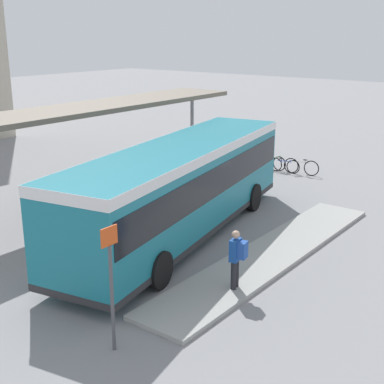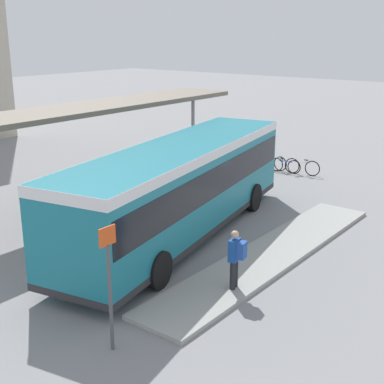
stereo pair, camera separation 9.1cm
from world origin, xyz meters
name	(u,v)px [view 1 (the left image)]	position (x,y,z in m)	size (l,w,h in m)	color
ground_plane	(181,236)	(0.00, 0.00, 0.00)	(120.00, 120.00, 0.00)	gray
curb_island	(271,254)	(0.36, -3.20, 0.06)	(10.88, 1.80, 0.12)	#9E9E99
city_bus	(181,184)	(0.01, 0.00, 1.81)	(11.87, 4.76, 3.08)	#197284
pedestrian_waiting	(237,256)	(-2.26, -3.63, 1.03)	(0.42, 0.45, 1.59)	#232328
bicycle_white	(301,167)	(9.69, 0.47, 0.38)	(0.48, 1.74, 0.75)	black
bicycle_blue	(284,165)	(9.55, 1.29, 0.34)	(0.48, 1.58, 0.69)	black
bicycle_green	(271,162)	(9.70, 2.11, 0.37)	(0.48, 1.70, 0.73)	black
station_shelter	(103,108)	(1.13, 4.67, 3.75)	(13.02, 2.55, 3.90)	#706656
potted_planter_near_shelter	(137,203)	(0.23, 2.20, 0.67)	(0.80, 0.80, 1.27)	slate
platform_sign	(111,283)	(-6.06, -3.01, 1.56)	(0.44, 0.08, 2.80)	#4C4C51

